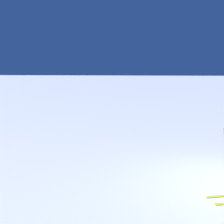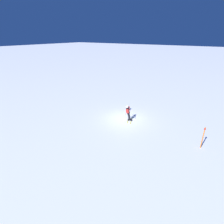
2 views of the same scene
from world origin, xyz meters
The scene contains 0 objects.
Camera 1 is at (-7.27, 1.82, 2.67)m, focal length 50.00 mm.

